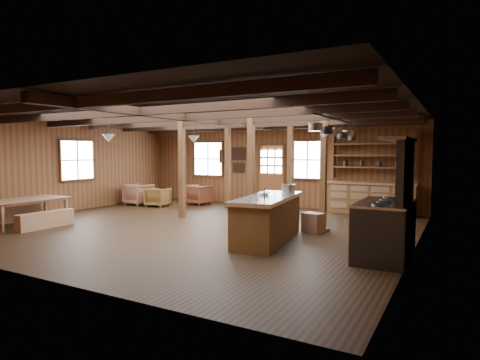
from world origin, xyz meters
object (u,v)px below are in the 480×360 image
(dining_table, at_px, (27,212))
(armchair_b, at_px, (199,194))
(armchair_a, at_px, (158,197))
(commercial_range, at_px, (388,221))
(kitchen_island, at_px, (268,218))
(armchair_c, at_px, (139,194))

(dining_table, xyz_separation_m, armchair_b, (1.49, 5.48, 0.02))
(dining_table, relative_size, armchair_a, 2.70)
(commercial_range, bearing_deg, dining_table, -172.97)
(kitchen_island, height_order, armchair_a, kitchen_island)
(dining_table, bearing_deg, armchair_b, -15.22)
(dining_table, height_order, armchair_a, dining_table)
(kitchen_island, distance_m, armchair_c, 7.10)
(kitchen_island, bearing_deg, commercial_range, -14.27)
(armchair_b, bearing_deg, armchair_a, 59.38)
(armchair_a, height_order, armchair_c, armchair_c)
(commercial_range, xyz_separation_m, armchair_b, (-7.05, 4.42, -0.32))
(kitchen_island, relative_size, armchair_b, 3.37)
(armchair_c, bearing_deg, dining_table, 99.45)
(kitchen_island, xyz_separation_m, armchair_a, (-5.54, 3.01, -0.16))
(kitchen_island, distance_m, armchair_a, 6.31)
(dining_table, bearing_deg, commercial_range, -82.97)
(armchair_b, bearing_deg, dining_table, 82.57)
(armchair_b, bearing_deg, kitchen_island, 145.96)
(armchair_b, distance_m, armchair_c, 2.12)
(commercial_range, distance_m, dining_table, 8.62)
(kitchen_island, xyz_separation_m, dining_table, (-6.13, -1.33, -0.14))
(armchair_a, bearing_deg, dining_table, 72.68)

